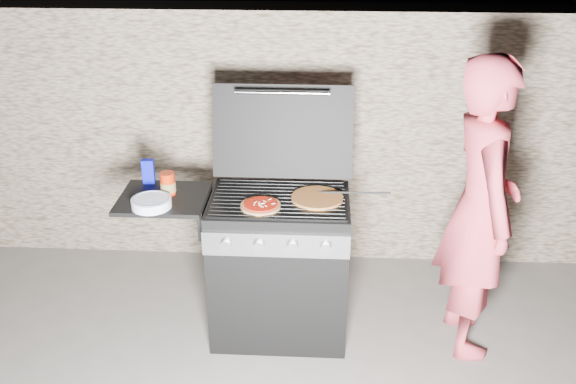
# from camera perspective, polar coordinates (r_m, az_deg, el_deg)

# --- Properties ---
(ground) EXTENTS (50.00, 50.00, 0.00)m
(ground) POSITION_cam_1_polar(r_m,az_deg,el_deg) (4.13, -0.71, -11.94)
(ground) COLOR #6A625D
(stone_wall) EXTENTS (8.00, 0.35, 1.80)m
(stone_wall) POSITION_cam_1_polar(r_m,az_deg,el_deg) (4.61, 0.11, 5.11)
(stone_wall) COLOR gray
(stone_wall) RESTS_ON ground
(gas_grill) EXTENTS (1.34, 0.79, 0.91)m
(gas_grill) POSITION_cam_1_polar(r_m,az_deg,el_deg) (3.89, -4.44, -6.47)
(gas_grill) COLOR black
(gas_grill) RESTS_ON ground
(pizza_topped) EXTENTS (0.28, 0.28, 0.02)m
(pizza_topped) POSITION_cam_1_polar(r_m,az_deg,el_deg) (3.54, -2.45, -1.17)
(pizza_topped) COLOR #C4723E
(pizza_topped) RESTS_ON gas_grill
(pizza_plain) EXTENTS (0.37, 0.37, 0.02)m
(pizza_plain) POSITION_cam_1_polar(r_m,az_deg,el_deg) (3.63, 2.61, -0.52)
(pizza_plain) COLOR #CA7236
(pizza_plain) RESTS_ON gas_grill
(sauce_jar) EXTENTS (0.11, 0.11, 0.13)m
(sauce_jar) POSITION_cam_1_polar(r_m,az_deg,el_deg) (3.75, -10.64, 0.76)
(sauce_jar) COLOR #9E2006
(sauce_jar) RESTS_ON gas_grill
(blue_carton) EXTENTS (0.07, 0.05, 0.15)m
(blue_carton) POSITION_cam_1_polar(r_m,az_deg,el_deg) (3.91, -12.32, 1.79)
(blue_carton) COLOR #070DAC
(blue_carton) RESTS_ON gas_grill
(plate_stack) EXTENTS (0.28, 0.28, 0.05)m
(plate_stack) POSITION_cam_1_polar(r_m,az_deg,el_deg) (3.63, -12.05, -0.94)
(plate_stack) COLOR white
(plate_stack) RESTS_ON gas_grill
(person) EXTENTS (0.47, 0.67, 1.77)m
(person) POSITION_cam_1_polar(r_m,az_deg,el_deg) (3.73, 16.67, -1.53)
(person) COLOR #BC3945
(person) RESTS_ON ground
(tongs) EXTENTS (0.43, 0.16, 0.09)m
(tongs) POSITION_cam_1_polar(r_m,az_deg,el_deg) (3.62, 5.65, -0.05)
(tongs) COLOR black
(tongs) RESTS_ON gas_grill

